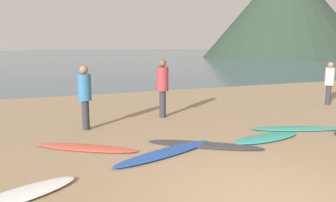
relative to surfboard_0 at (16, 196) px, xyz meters
name	(u,v)px	position (x,y,z in m)	size (l,w,h in m)	color
ground_plane	(115,101)	(3.38, 8.40, -0.15)	(120.00, 120.00, 0.20)	#997C5B
ocean_water	(53,56)	(3.38, 59.95, -0.05)	(140.00, 100.00, 0.01)	#475B6B
headland_hill	(285,9)	(36.80, 37.11, 7.47)	(25.27, 25.27, 15.03)	#28382B
surfboard_0	(16,196)	(0.00, 0.00, 0.00)	(1.94, 0.54, 0.09)	white
surfboard_1	(86,148)	(1.31, 2.02, -0.01)	(2.39, 0.46, 0.07)	#D84C38
surfboard_2	(165,153)	(2.81, 1.04, 0.00)	(2.60, 0.46, 0.09)	#1E479E
surfboard_3	(205,145)	(3.86, 1.25, -0.01)	(2.65, 0.48, 0.06)	#333338
surfboard_4	(266,138)	(5.50, 1.17, 0.00)	(1.97, 0.58, 0.08)	teal
surfboard_5	(297,129)	(6.85, 1.61, -0.01)	(2.50, 0.51, 0.07)	teal
person_0	(163,83)	(4.03, 4.40, 1.03)	(0.37, 0.37, 1.82)	#2D2D38
person_1	(85,92)	(1.56, 3.74, 0.98)	(0.35, 0.35, 1.74)	#2D2D38
person_2	(329,80)	(10.61, 4.07, 0.91)	(0.33, 0.33, 1.62)	#2D2D38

